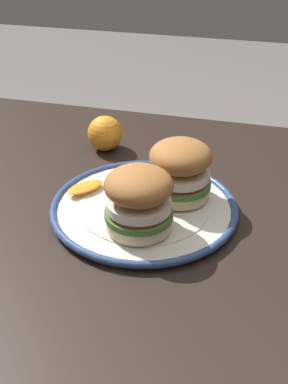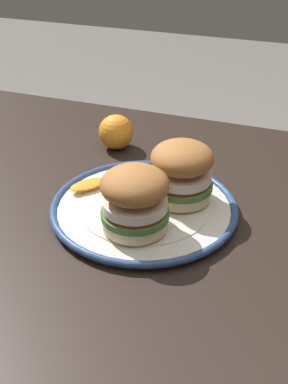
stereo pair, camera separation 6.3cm
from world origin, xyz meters
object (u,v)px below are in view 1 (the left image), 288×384
object	(u,v)px
sandwich_half_right	(139,199)
whole_orange	(105,133)
dining_table	(141,271)
sandwich_half_left	(180,169)
dinner_plate	(144,208)

from	to	relation	value
sandwich_half_right	whole_orange	distance (m)	0.31
dining_table	sandwich_half_left	size ratio (longest dim) A/B	10.60
dining_table	whole_orange	size ratio (longest dim) A/B	19.63
sandwich_half_right	sandwich_half_left	bearing A→B (deg)	69.26
sandwich_half_right	whole_orange	xyz separation A→B (m)	(-0.15, 0.27, -0.03)
dinner_plate	whole_orange	xyz separation A→B (m)	(-0.14, 0.21, 0.03)
dining_table	whole_orange	bearing A→B (deg)	119.81
dining_table	dinner_plate	world-z (taller)	dinner_plate
dinner_plate	sandwich_half_right	bearing A→B (deg)	-81.06
dining_table	whole_orange	distance (m)	0.32
dining_table	dinner_plate	distance (m)	0.11
dinner_plate	sandwich_half_right	world-z (taller)	sandwich_half_right
whole_orange	sandwich_half_right	bearing A→B (deg)	-61.30
sandwich_half_left	dinner_plate	bearing A→B (deg)	-140.41
dinner_plate	whole_orange	world-z (taller)	whole_orange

